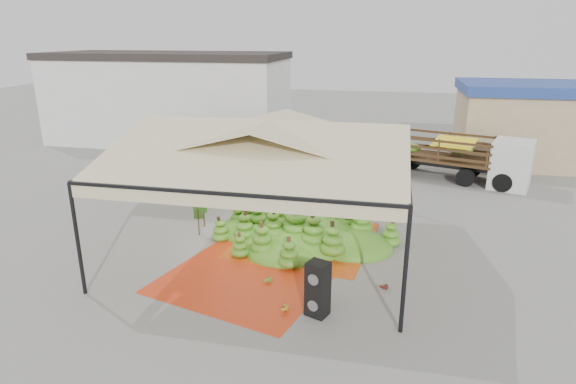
% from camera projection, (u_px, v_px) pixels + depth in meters
% --- Properties ---
extents(ground, '(90.00, 90.00, 0.00)m').
position_uv_depth(ground, '(272.00, 244.00, 15.40)').
color(ground, slate).
rests_on(ground, ground).
extents(canopy_tent, '(8.10, 8.10, 4.00)m').
position_uv_depth(canopy_tent, '(271.00, 143.00, 14.37)').
color(canopy_tent, black).
rests_on(canopy_tent, ground).
extents(building_white, '(14.30, 6.30, 5.40)m').
position_uv_depth(building_white, '(169.00, 97.00, 29.58)').
color(building_white, silver).
rests_on(building_white, ground).
extents(building_tan, '(6.30, 5.30, 4.10)m').
position_uv_depth(building_tan, '(521.00, 123.00, 24.80)').
color(building_tan, tan).
rests_on(building_tan, ground).
extents(tarp_left, '(5.21, 5.06, 0.01)m').
position_uv_depth(tarp_left, '(247.00, 278.00, 13.28)').
color(tarp_left, red).
rests_on(tarp_left, ground).
extents(tarp_right, '(4.69, 4.87, 0.01)m').
position_uv_depth(tarp_right, '(305.00, 240.00, 15.74)').
color(tarp_right, '#D05D13').
rests_on(tarp_right, ground).
extents(banana_heap, '(7.69, 7.14, 1.32)m').
position_uv_depth(banana_heap, '(306.00, 221.00, 15.55)').
color(banana_heap, '#347217').
rests_on(banana_heap, ground).
extents(hand_yellow_a, '(0.59, 0.53, 0.22)m').
position_uv_depth(hand_yellow_a, '(322.00, 300.00, 11.98)').
color(hand_yellow_a, gold).
rests_on(hand_yellow_a, ground).
extents(hand_yellow_b, '(0.49, 0.42, 0.21)m').
position_uv_depth(hand_yellow_b, '(281.00, 306.00, 11.70)').
color(hand_yellow_b, '#B59124').
rests_on(hand_yellow_b, ground).
extents(hand_red_a, '(0.54, 0.51, 0.19)m').
position_uv_depth(hand_red_a, '(382.00, 284.00, 12.74)').
color(hand_red_a, '#541713').
rests_on(hand_red_a, ground).
extents(hand_red_b, '(0.57, 0.56, 0.20)m').
position_uv_depth(hand_red_b, '(307.00, 266.00, 13.73)').
color(hand_red_b, maroon).
rests_on(hand_red_b, ground).
extents(hand_green, '(0.48, 0.41, 0.20)m').
position_uv_depth(hand_green, '(265.00, 278.00, 13.07)').
color(hand_green, '#3B7718').
rests_on(hand_green, ground).
extents(hanging_bunches, '(4.74, 0.24, 0.20)m').
position_uv_depth(hanging_bunches, '(297.00, 171.00, 13.94)').
color(hanging_bunches, '#336E17').
rests_on(hanging_bunches, ground).
extents(speaker_stack, '(0.62, 0.58, 1.37)m').
position_uv_depth(speaker_stack, '(318.00, 289.00, 11.34)').
color(speaker_stack, black).
rests_on(speaker_stack, ground).
extents(banana_leaves, '(0.96, 1.36, 3.70)m').
position_uv_depth(banana_leaves, '(203.00, 229.00, 16.59)').
color(banana_leaves, '#29751F').
rests_on(banana_leaves, ground).
extents(vendor, '(0.79, 0.59, 1.96)m').
position_uv_depth(vendor, '(283.00, 172.00, 19.91)').
color(vendor, gray).
rests_on(vendor, ground).
extents(truck_left, '(7.12, 3.51, 2.34)m').
position_uv_depth(truck_left, '(237.00, 145.00, 22.65)').
color(truck_left, '#462C17').
rests_on(truck_left, ground).
extents(truck_right, '(6.30, 3.76, 2.05)m').
position_uv_depth(truck_right, '(466.00, 154.00, 21.78)').
color(truck_right, '#472E17').
rests_on(truck_right, ground).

